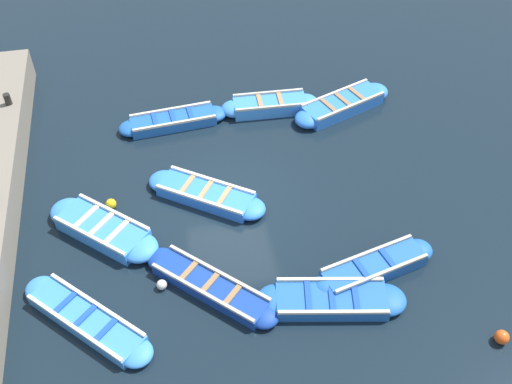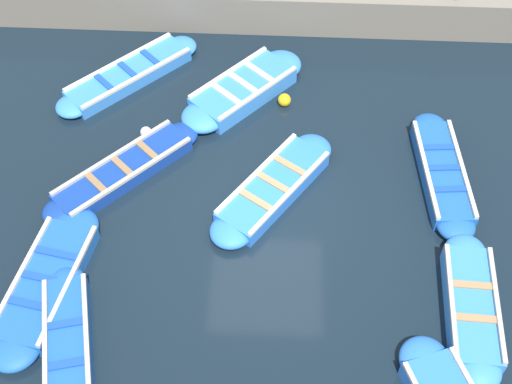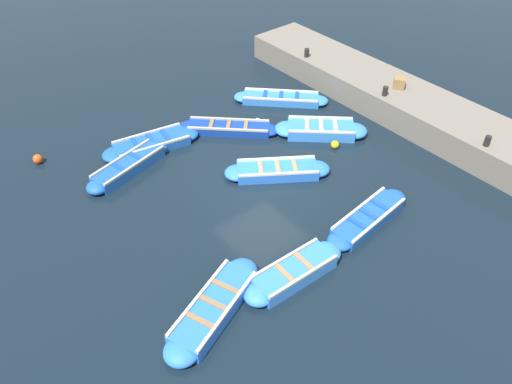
# 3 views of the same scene
# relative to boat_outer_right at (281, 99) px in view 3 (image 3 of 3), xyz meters

# --- Properties ---
(ground_plane) EXTENTS (120.00, 120.00, 0.00)m
(ground_plane) POSITION_rel_boat_outer_right_xyz_m (-3.85, -3.38, -0.15)
(ground_plane) COLOR black
(boat_outer_right) EXTENTS (3.22, 3.23, 0.36)m
(boat_outer_right) POSITION_rel_boat_outer_right_xyz_m (0.00, 0.00, 0.00)
(boat_outer_right) COLOR #3884E0
(boat_outer_right) RESTS_ON ground
(boat_bow_out) EXTENTS (3.46, 1.49, 0.44)m
(boat_bow_out) POSITION_rel_boat_outer_right_xyz_m (-6.94, -0.11, 0.04)
(boat_bow_out) COLOR #1E59AD
(boat_bow_out) RESTS_ON ground
(boat_centre) EXTENTS (3.19, 0.96, 0.47)m
(boat_centre) POSITION_rel_boat_outer_right_xyz_m (-5.80, -7.03, 0.05)
(boat_centre) COLOR #3884E0
(boat_centre) RESTS_ON ground
(boat_mid_row) EXTENTS (3.37, 2.70, 0.40)m
(boat_mid_row) POSITION_rel_boat_outer_right_xyz_m (-3.23, -3.45, 0.02)
(boat_mid_row) COLOR blue
(boat_mid_row) RESTS_ON ground
(boat_end_of_row) EXTENTS (3.48, 1.05, 0.39)m
(boat_end_of_row) POSITION_rel_boat_outer_right_xyz_m (-2.66, -6.89, 0.01)
(boat_end_of_row) COLOR #1E59AD
(boat_end_of_row) RESTS_ON ground
(boat_drifting) EXTENTS (3.19, 3.13, 0.37)m
(boat_drifting) POSITION_rel_boat_outer_right_xyz_m (-2.93, -0.37, 0.00)
(boat_drifting) COLOR navy
(boat_drifting) RESTS_ON ground
(boat_alongside) EXTENTS (3.66, 2.10, 0.47)m
(boat_alongside) POSITION_rel_boat_outer_right_xyz_m (-8.12, -6.61, 0.05)
(boat_alongside) COLOR blue
(boat_alongside) RESTS_ON ground
(boat_broadside) EXTENTS (3.66, 1.57, 0.38)m
(boat_broadside) POSITION_rel_boat_outer_right_xyz_m (-5.66, 0.57, 0.01)
(boat_broadside) COLOR #1E59AD
(boat_broadside) RESTS_ON ground
(boat_stern_in) EXTENTS (3.16, 3.00, 0.47)m
(boat_stern_in) POSITION_rel_boat_outer_right_xyz_m (-0.42, -2.68, 0.05)
(boat_stern_in) COLOR #3884E0
(boat_stern_in) RESTS_ON ground
(quay_wall) EXTENTS (2.48, 14.48, 1.02)m
(quay_wall) POSITION_rel_boat_outer_right_xyz_m (3.04, -3.38, 0.36)
(quay_wall) COLOR slate
(quay_wall) RESTS_ON ground
(bollard_north) EXTENTS (0.20, 0.20, 0.35)m
(bollard_north) POSITION_rel_boat_outer_right_xyz_m (2.14, -7.57, 1.04)
(bollard_north) COLOR black
(bollard_north) RESTS_ON quay_wall
(bollard_mid_north) EXTENTS (0.20, 0.20, 0.35)m
(bollard_mid_north) POSITION_rel_boat_outer_right_xyz_m (2.14, -3.38, 1.04)
(bollard_mid_north) COLOR black
(bollard_mid_north) RESTS_ON quay_wall
(bollard_mid_south) EXTENTS (0.20, 0.20, 0.35)m
(bollard_mid_south) POSITION_rel_boat_outer_right_xyz_m (2.14, 0.82, 1.04)
(bollard_mid_south) COLOR black
(bollard_mid_south) RESTS_ON quay_wall
(wooden_crate) EXTENTS (0.58, 0.58, 0.41)m
(wooden_crate) POSITION_rel_boat_outer_right_xyz_m (3.01, -3.34, 1.07)
(wooden_crate) COLOR olive
(wooden_crate) RESTS_ON quay_wall
(buoy_orange_near) EXTENTS (0.26, 0.26, 0.26)m
(buoy_orange_near) POSITION_rel_boat_outer_right_xyz_m (-1.77, -0.66, -0.03)
(buoy_orange_near) COLOR silver
(buoy_orange_near) RESTS_ON ground
(buoy_yellow_far) EXTENTS (0.29, 0.29, 0.29)m
(buoy_yellow_far) POSITION_rel_boat_outer_right_xyz_m (-0.64, -3.61, -0.01)
(buoy_yellow_far) COLOR #EAB214
(buoy_yellow_far) RESTS_ON ground
(buoy_white_drifting) EXTENTS (0.33, 0.33, 0.33)m
(buoy_white_drifting) POSITION_rel_boat_outer_right_xyz_m (-9.13, 2.27, 0.01)
(buoy_white_drifting) COLOR #E05119
(buoy_white_drifting) RESTS_ON ground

